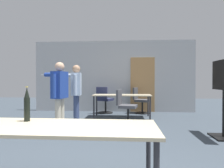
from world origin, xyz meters
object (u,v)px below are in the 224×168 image
object	(u,v)px
tv_screen	(224,90)
person_center_tall	(59,90)
office_chair_mid_tucked	(104,101)
beer_bottle	(27,105)
person_far_watching	(76,89)
office_chair_far_right	(140,101)
office_chair_near_pushed	(125,107)

from	to	relation	value
tv_screen	person_center_tall	bearing A→B (deg)	-93.58
office_chair_mid_tucked	beer_bottle	distance (m)	5.06
beer_bottle	person_far_watching	bearing A→B (deg)	95.49
office_chair_mid_tucked	beer_bottle	size ratio (longest dim) A/B	2.52
person_far_watching	office_chair_far_right	bearing A→B (deg)	-52.40
tv_screen	office_chair_far_right	bearing A→B (deg)	-153.50
person_far_watching	office_chair_far_right	distance (m)	2.70
person_far_watching	office_chair_far_right	xyz separation A→B (m)	(1.87, 1.88, -0.53)
office_chair_mid_tucked	tv_screen	bearing A→B (deg)	-21.83
beer_bottle	tv_screen	bearing A→B (deg)	34.97
office_chair_mid_tucked	office_chair_far_right	bearing A→B (deg)	29.20
tv_screen	person_center_tall	world-z (taller)	tv_screen
office_chair_mid_tucked	beer_bottle	xyz separation A→B (m)	(-0.27, -5.03, 0.45)
tv_screen	beer_bottle	world-z (taller)	tv_screen
beer_bottle	office_chair_mid_tucked	bearing A→B (deg)	86.90
office_chair_near_pushed	person_center_tall	bearing A→B (deg)	-40.13
office_chair_far_right	beer_bottle	world-z (taller)	beer_bottle
office_chair_far_right	office_chair_mid_tucked	world-z (taller)	office_chair_mid_tucked
office_chair_near_pushed	office_chair_mid_tucked	world-z (taller)	office_chair_mid_tucked
person_center_tall	person_far_watching	bearing A→B (deg)	-1.23
person_center_tall	office_chair_near_pushed	bearing A→B (deg)	-44.48
person_center_tall	office_chair_mid_tucked	bearing A→B (deg)	-7.23
office_chair_mid_tucked	person_far_watching	bearing A→B (deg)	-84.04
office_chair_far_right	beer_bottle	bearing A→B (deg)	3.28
office_chair_far_right	office_chair_near_pushed	size ratio (longest dim) A/B	1.01
person_center_tall	office_chair_mid_tucked	size ratio (longest dim) A/B	1.68
office_chair_far_right	beer_bottle	xyz separation A→B (m)	(-1.56, -5.14, 0.47)
office_chair_far_right	office_chair_near_pushed	world-z (taller)	office_chair_far_right
person_far_watching	office_chair_mid_tucked	xyz separation A→B (m)	(0.59, 1.77, -0.51)
person_far_watching	person_center_tall	size ratio (longest dim) A/B	1.00
office_chair_near_pushed	office_chair_mid_tucked	xyz separation A→B (m)	(-0.76, 1.53, 0.03)
person_center_tall	office_chair_mid_tucked	distance (m)	2.82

